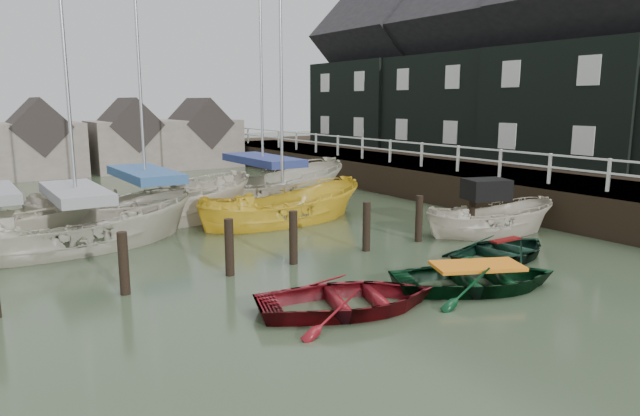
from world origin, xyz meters
TOP-DOWN VIEW (x-y plane):
  - ground at (0.00, 0.00)m, footprint 120.00×120.00m
  - pier at (9.48, 10.00)m, footprint 3.04×32.00m
  - land_strip at (15.00, 10.00)m, footprint 14.00×38.00m
  - quay_houses at (14.99, 8.66)m, footprint 6.52×28.14m
  - mooring_pilings at (-1.11, 3.00)m, footprint 13.72×0.22m
  - far_sheds at (0.83, 26.00)m, footprint 14.00×4.08m
  - rowboat_red at (-2.00, -0.52)m, footprint 4.40×3.71m
  - rowboat_green at (1.20, -1.01)m, footprint 4.59×4.06m
  - rowboat_dkgreen at (3.80, 0.29)m, footprint 3.73×2.85m
  - motorboat at (5.63, 2.38)m, footprint 4.67×2.95m
  - sailboat_a at (-5.49, 7.87)m, footprint 7.22×3.32m
  - sailboat_b at (-2.87, 10.00)m, footprint 7.75×3.29m
  - sailboat_c at (1.21, 7.76)m, footprint 6.53×2.65m
  - sailboat_d at (2.29, 11.22)m, footprint 8.23×3.65m

SIDE VIEW (x-z plane):
  - ground at x=0.00m, z-range 0.00..0.00m
  - land_strip at x=15.00m, z-range -0.75..0.75m
  - rowboat_red at x=-2.00m, z-range -0.39..0.39m
  - rowboat_green at x=1.20m, z-range -0.39..0.39m
  - rowboat_dkgreen at x=3.80m, z-range -0.36..0.36m
  - sailboat_c at x=1.21m, z-range -5.35..5.38m
  - sailboat_d at x=2.29m, z-range -5.75..5.87m
  - sailboat_b at x=-2.87m, z-range -5.86..5.97m
  - sailboat_a at x=-5.49m, z-range -5.20..5.32m
  - motorboat at x=5.63m, z-range -1.21..1.40m
  - mooring_pilings at x=-1.11m, z-range -0.40..1.40m
  - pier at x=9.48m, z-range -0.64..2.06m
  - far_sheds at x=0.83m, z-range -0.34..4.06m
  - quay_houses at x=14.99m, z-range 0.68..10.68m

